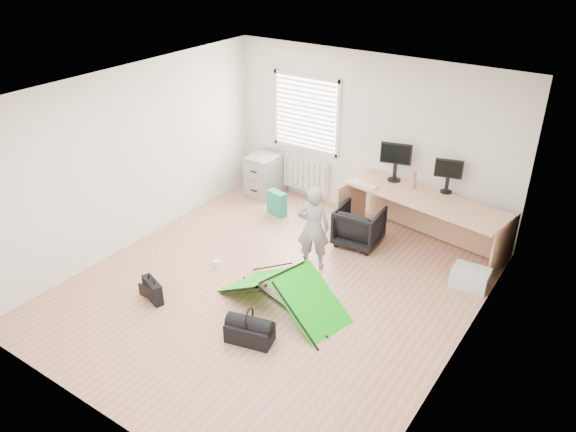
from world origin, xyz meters
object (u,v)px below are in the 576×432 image
Objects in this scene: office_chair at (359,226)px; person at (313,228)px; storage_crate at (470,278)px; filing_cabinet at (265,175)px; kite at (282,289)px; duffel_bag at (250,333)px; desk at (422,222)px; monitor_left at (395,167)px; monitor_right at (448,180)px; laptop_bag at (153,290)px; thermos at (413,180)px.

person is at bearing 70.96° from office_chair.
filing_cabinet is at bearing 168.91° from storage_crate.
duffel_bag is (0.06, -0.78, -0.14)m from kite.
desk is 0.96m from monitor_left.
storage_crate is (0.79, -0.97, -0.89)m from monitor_right.
person is 2.28× the size of duffel_bag.
laptop_bag reaches higher than duffel_bag.
office_chair is 1.38× the size of storage_crate.
person is (-0.42, -1.71, -0.43)m from monitor_left.
filing_cabinet is 4.13m from storage_crate.
person reaches higher than storage_crate.
desk is 5.02× the size of storage_crate.
person is (-1.07, -1.41, 0.22)m from desk.
desk reaches higher than filing_cabinet.
thermos is 1.07m from office_chair.
storage_crate is 4.28m from laptop_bag.
person is (2.00, -1.58, 0.26)m from filing_cabinet.
desk is at bearing 61.81° from duffel_bag.
monitor_left is at bearing -128.35° from person.
kite is at bearing 49.10° from laptop_bag.
thermos is at bearing -177.27° from monitor_right.
duffel_bag is at bearing 22.02° from laptop_bag.
monitor_right is at bearing 74.44° from laptop_bag.
office_chair is 1.69× the size of laptop_bag.
kite is 4.29× the size of laptop_bag.
person is at bearing -159.01° from storage_crate.
desk is 3.24× the size of filing_cabinet.
filing_cabinet is at bearing 168.39° from monitor_left.
office_chair is (2.25, -0.63, -0.07)m from filing_cabinet.
kite is at bearing 75.82° from person.
filing_cabinet reaches higher than laptop_bag.
monitor_right reaches higher than duffel_bag.
filing_cabinet reaches higher than duffel_bag.
office_chair reaches higher than storage_crate.
monitor_left is (2.43, 0.13, 0.69)m from filing_cabinet.
desk is 0.95m from office_chair.
monitor_left is 2.86m from kite.
monitor_right is at bearing 84.14° from kite.
monitor_left is at bearing -108.14° from office_chair.
office_chair is at bearing 76.21° from duffel_bag.
monitor_left is 0.28× the size of kite.
laptop_bag is (0.69, -3.45, -0.23)m from filing_cabinet.
thermos is 0.21× the size of person.
person is at bearing -117.94° from desk.
office_chair is at bearing -128.74° from person.
thermos reaches higher than storage_crate.
monitor_left is 3.65m from duffel_bag.
filing_cabinet reaches higher than kite.
monitor_right reaches higher than office_chair.
monitor_right is 1.03× the size of laptop_bag.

